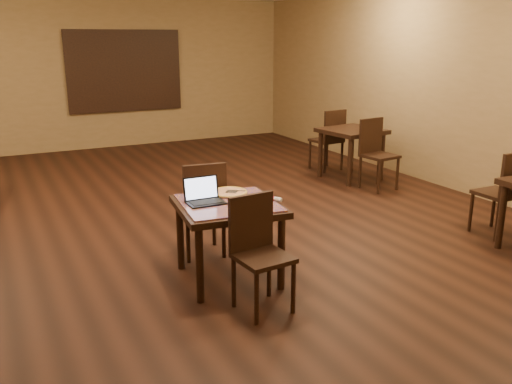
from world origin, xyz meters
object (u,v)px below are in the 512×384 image
chair_main_near (258,246)px  chair_main_far (203,204)px  other_table_c_chair_far (505,189)px  other_table_a_chair_near (375,149)px  laptop (203,196)px  other_table_a_chair_far (330,136)px  other_table_a (352,137)px  tiled_table (228,213)px  pizza_pan (229,194)px

chair_main_near → chair_main_far: (-0.00, 1.23, 0.03)m
chair_main_near → other_table_c_chair_far: size_ratio=0.96×
other_table_a_chair_near → other_table_c_chair_far: other_table_a_chair_near is taller
chair_main_far → other_table_a_chair_near: bearing=-150.8°
laptop → other_table_a_chair_far: (3.54, 3.07, -0.23)m
other_table_a → other_table_a_chair_far: size_ratio=0.92×
other_table_a_chair_far → other_table_c_chair_far: (-0.06, -3.57, -0.02)m
tiled_table → other_table_a_chair_far: other_table_a_chair_far is taller
chair_main_far → chair_main_near: bearing=97.4°
chair_main_far → other_table_a_chair_far: 4.22m
tiled_table → chair_main_far: bearing=97.9°
chair_main_near → other_table_c_chair_far: bearing=-1.5°
other_table_a_chair_near → other_table_a_chair_far: 1.23m
chair_main_near → other_table_a_chair_near: size_ratio=0.93×
chair_main_far → tiled_table: bearing=98.3°
chair_main_near → pizza_pan: (0.13, 0.85, 0.22)m
pizza_pan → other_table_c_chair_far: size_ratio=0.33×
chair_main_near → other_table_a_chair_far: bearing=43.2°
tiled_table → chair_main_near: 0.62m
chair_main_far → pizza_pan: bearing=116.7°
laptop → other_table_a_chair_far: other_table_a_chair_far is taller
laptop → other_table_a_chair_near: bearing=28.8°
other_table_a → other_table_a_chair_near: (-0.01, -0.61, -0.08)m
laptop → other_table_a_chair_near: 3.98m
tiled_table → laptop: (-0.20, 0.10, 0.16)m
other_table_a → other_table_a_chair_near: other_table_a_chair_near is taller
other_table_a_chair_near → other_table_a_chair_far: (0.02, 1.23, 0.00)m
laptop → other_table_a: (3.53, 2.46, -0.15)m
pizza_pan → laptop: bearing=-156.9°
chair_main_far → other_table_a_chair_far: size_ratio=0.97×
pizza_pan → other_table_a: bearing=35.9°
pizza_pan → other_table_a_chair_far: other_table_a_chair_far is taller
laptop → tiled_table: bearing=-26.2°
chair_main_far → laptop: size_ratio=3.01×
other_table_a_chair_near → other_table_a_chair_far: size_ratio=1.00×
chair_main_far → pizza_pan: size_ratio=3.09×
chair_main_near → other_table_a: size_ratio=1.01×
other_table_a → other_table_a_chair_far: 0.62m
laptop → pizza_pan: bearing=24.3°
laptop → other_table_c_chair_far: 3.52m
laptop → other_table_a: 4.30m
tiled_table → other_table_c_chair_far: bearing=-0.0°
other_table_a_chair_far → tiled_table: bearing=36.9°
laptop → other_table_a_chair_near: (3.51, 1.84, -0.23)m
chair_main_far → other_table_a_chair_far: bearing=-135.3°
chair_main_far → other_table_c_chair_far: (3.28, -1.01, -0.01)m
other_table_a → other_table_c_chair_far: (-0.05, -2.96, -0.11)m
chair_main_near → other_table_a: chair_main_near is taller
other_table_c_chair_far → tiled_table: bearing=-6.2°
tiled_table → chair_main_near: (-0.01, -0.61, -0.11)m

